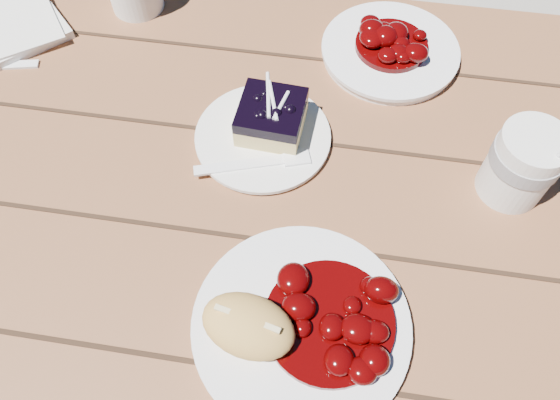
# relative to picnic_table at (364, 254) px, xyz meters

# --- Properties ---
(ground) EXTENTS (60.00, 60.00, 0.00)m
(ground) POSITION_rel_picnic_table_xyz_m (0.00, 0.00, -0.59)
(ground) COLOR gray
(ground) RESTS_ON ground
(picnic_table) EXTENTS (2.00, 1.55, 0.75)m
(picnic_table) POSITION_rel_picnic_table_xyz_m (0.00, 0.00, 0.00)
(picnic_table) COLOR brown
(picnic_table) RESTS_ON ground
(main_plate) EXTENTS (0.24, 0.24, 0.02)m
(main_plate) POSITION_rel_picnic_table_xyz_m (-0.08, -0.18, 0.17)
(main_plate) COLOR white
(main_plate) RESTS_ON picnic_table
(goulash_stew) EXTENTS (0.15, 0.15, 0.04)m
(goulash_stew) POSITION_rel_picnic_table_xyz_m (-0.05, -0.18, 0.20)
(goulash_stew) COLOR #440202
(goulash_stew) RESTS_ON main_plate
(bread_roll) EXTENTS (0.12, 0.09, 0.05)m
(bread_roll) POSITION_rel_picnic_table_xyz_m (-0.13, -0.20, 0.20)
(bread_roll) COLOR #DAA754
(bread_roll) RESTS_ON main_plate
(dessert_plate) EXTENTS (0.18, 0.18, 0.01)m
(dessert_plate) POSITION_rel_picnic_table_xyz_m (-0.17, 0.07, 0.17)
(dessert_plate) COLOR white
(dessert_plate) RESTS_ON picnic_table
(blueberry_cake) EXTENTS (0.09, 0.09, 0.05)m
(blueberry_cake) POSITION_rel_picnic_table_xyz_m (-0.16, 0.09, 0.20)
(blueberry_cake) COLOR #E3CB7C
(blueberry_cake) RESTS_ON dessert_plate
(fork_dessert) EXTENTS (0.16, 0.07, 0.00)m
(fork_dessert) POSITION_rel_picnic_table_xyz_m (-0.19, 0.02, 0.17)
(fork_dessert) COLOR white
(fork_dessert) RESTS_ON dessert_plate
(coffee_cup) EXTENTS (0.08, 0.08, 0.10)m
(coffee_cup) POSITION_rel_picnic_table_xyz_m (0.16, 0.05, 0.21)
(coffee_cup) COLOR white
(coffee_cup) RESTS_ON picnic_table
(napkin_stack) EXTENTS (0.21, 0.21, 0.01)m
(napkin_stack) POSITION_rel_picnic_table_xyz_m (-0.60, 0.23, 0.17)
(napkin_stack) COLOR white
(napkin_stack) RESTS_ON picnic_table
(second_plate) EXTENTS (0.20, 0.20, 0.02)m
(second_plate) POSITION_rel_picnic_table_xyz_m (-0.00, 0.27, 0.17)
(second_plate) COLOR white
(second_plate) RESTS_ON picnic_table
(second_stew) EXTENTS (0.11, 0.11, 0.04)m
(second_stew) POSITION_rel_picnic_table_xyz_m (-0.00, 0.27, 0.20)
(second_stew) COLOR #440202
(second_stew) RESTS_ON second_plate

